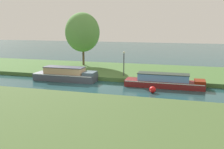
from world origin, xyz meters
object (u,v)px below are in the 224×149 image
Objects in this scene: willow_tree_left at (82,32)px; mooring_post_near at (72,71)px; maroon_narrowboat at (165,81)px; slate_barge at (66,75)px; channel_buoy at (153,90)px; mooring_post_far at (181,77)px; lamp_post at (124,60)px.

mooring_post_near is at bearing -79.16° from willow_tree_left.
slate_barge is at bearing 180.00° from maroon_narrowboat.
channel_buoy is at bearing -108.76° from maroon_narrowboat.
willow_tree_left is (-11.19, 7.60, 4.15)m from maroon_narrowboat.
slate_barge is 11.72× the size of channel_buoy.
slate_barge is at bearing 165.49° from channel_buoy.
maroon_narrowboat is at bearing 0.00° from slate_barge.
channel_buoy is (9.14, -2.36, -0.33)m from slate_barge.
maroon_narrowboat is at bearing -132.22° from mooring_post_far.
lamp_post is at bearing 21.77° from slate_barge.
channel_buoy is (-2.18, -3.89, -0.44)m from mooring_post_far.
lamp_post is at bearing 173.11° from mooring_post_far.
slate_barge is at bearing -158.23° from lamp_post.
slate_barge is 1.53m from mooring_post_near.
lamp_post is (6.80, -5.38, -2.63)m from willow_tree_left.
lamp_post is 5.83m from mooring_post_near.
lamp_post reaches higher than mooring_post_far.
lamp_post is at bearing 128.03° from channel_buoy.
mooring_post_far is 4.48m from channel_buoy.
mooring_post_far reaches higher than channel_buoy.
channel_buoy is at bearing -22.86° from mooring_post_near.
maroon_narrowboat is 10.14m from mooring_post_near.
maroon_narrowboat is 10.96× the size of mooring_post_near.
mooring_post_near is at bearing -172.95° from lamp_post.
mooring_post_near is 1.01× the size of mooring_post_far.
maroon_narrowboat reaches higher than mooring_post_near.
willow_tree_left reaches higher than lamp_post.
slate_barge is 0.96× the size of willow_tree_left.
willow_tree_left is 7.34m from mooring_post_near.
lamp_post reaches higher than slate_barge.
mooring_post_near is at bearing 171.36° from maroon_narrowboat.
maroon_narrowboat is at bearing 71.24° from channel_buoy.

